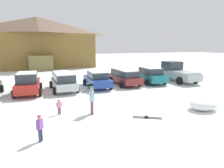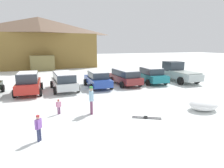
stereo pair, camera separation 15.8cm
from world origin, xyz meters
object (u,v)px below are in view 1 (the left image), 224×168
at_px(skier_child_in_purple_jacket, 40,127).
at_px(plowed_snow_pile, 203,104).
at_px(parked_blue_hatchback, 97,79).
at_px(skier_child_in_pink_snowsuit, 59,106).
at_px(ski_lodge, 38,42).
at_px(pair_of_skis, 147,118).
at_px(parked_maroon_van, 124,76).
at_px(skier_adult_in_blue_parka, 92,99).
at_px(pickup_truck, 176,72).
at_px(parked_silver_wagon, 63,81).
at_px(parked_teal_hatchback, 150,75).
at_px(parked_red_sedan, 28,83).

xyz_separation_m(skier_child_in_purple_jacket, plowed_snow_pile, (9.77, 0.68, -0.30)).
xyz_separation_m(parked_blue_hatchback, skier_child_in_pink_snowsuit, (-4.37, -6.42, -0.30)).
height_order(ski_lodge, pair_of_skis, ski_lodge).
bearing_deg(parked_blue_hatchback, parked_maroon_van, 5.12).
height_order(skier_child_in_pink_snowsuit, skier_adult_in_blue_parka, skier_adult_in_blue_parka).
height_order(parked_blue_hatchback, pickup_truck, pickup_truck).
relative_size(parked_silver_wagon, skier_adult_in_blue_parka, 2.80).
height_order(ski_lodge, parked_silver_wagon, ski_lodge).
relative_size(parked_teal_hatchback, pickup_truck, 0.87).
height_order(parked_blue_hatchback, parked_maroon_van, parked_blue_hatchback).
relative_size(pickup_truck, skier_child_in_pink_snowsuit, 6.26).
bearing_deg(skier_adult_in_blue_parka, pair_of_skis, -33.52).
xyz_separation_m(parked_maroon_van, plowed_snow_pile, (1.23, -9.18, -0.51)).
distance_m(ski_lodge, parked_blue_hatchback, 21.85).
distance_m(pickup_truck, skier_child_in_purple_jacket, 17.76).
bearing_deg(pickup_truck, ski_lodge, 123.57).
relative_size(skier_child_in_pink_snowsuit, plowed_snow_pile, 0.48).
xyz_separation_m(ski_lodge, skier_child_in_purple_jacket, (-0.98, -30.63, -3.85)).
distance_m(pickup_truck, skier_child_in_pink_snowsuit, 15.20).
bearing_deg(ski_lodge, parked_red_sedan, -94.25).
xyz_separation_m(parked_teal_hatchback, skier_child_in_purple_jacket, (-11.58, -9.87, -0.19)).
xyz_separation_m(skier_child_in_purple_jacket, skier_child_in_pink_snowsuit, (1.17, 3.17, -0.15)).
xyz_separation_m(skier_child_in_purple_jacket, skier_adult_in_blue_parka, (2.99, 2.52, 0.28)).
height_order(ski_lodge, parked_maroon_van, ski_lodge).
bearing_deg(parked_maroon_van, parked_silver_wagon, -177.50).
distance_m(parked_silver_wagon, skier_child_in_purple_jacket, 9.87).
bearing_deg(parked_red_sedan, parked_blue_hatchback, 2.25).
distance_m(ski_lodge, parked_maroon_van, 22.41).
xyz_separation_m(parked_teal_hatchback, pair_of_skis, (-5.89, -9.14, -0.82)).
relative_size(parked_maroon_van, pair_of_skis, 2.98).
distance_m(parked_maroon_van, skier_child_in_purple_jacket, 13.05).
height_order(ski_lodge, plowed_snow_pile, ski_lodge).
relative_size(parked_teal_hatchback, pair_of_skis, 3.11).
relative_size(parked_silver_wagon, plowed_snow_pile, 2.52).
bearing_deg(pickup_truck, skier_child_in_purple_jacket, -147.16).
height_order(parked_silver_wagon, pickup_truck, pickup_truck).
relative_size(parked_red_sedan, plowed_snow_pile, 2.34).
distance_m(parked_blue_hatchback, skier_adult_in_blue_parka, 7.51).
bearing_deg(parked_blue_hatchback, parked_teal_hatchback, 2.72).
bearing_deg(parked_teal_hatchback, parked_blue_hatchback, -177.28).
distance_m(ski_lodge, skier_child_in_pink_snowsuit, 27.75).
distance_m(parked_blue_hatchback, parked_maroon_van, 3.02).
relative_size(parked_teal_hatchback, plowed_snow_pile, 2.61).
relative_size(parked_silver_wagon, parked_teal_hatchback, 0.96).
xyz_separation_m(parked_blue_hatchback, skier_adult_in_blue_parka, (-2.55, -7.07, 0.14)).
bearing_deg(skier_child_in_pink_snowsuit, parked_maroon_van, 42.19).
xyz_separation_m(parked_red_sedan, skier_child_in_purple_jacket, (0.60, -9.35, -0.24)).
bearing_deg(skier_child_in_purple_jacket, parked_silver_wagon, 76.20).
distance_m(parked_red_sedan, parked_teal_hatchback, 12.19).
bearing_deg(parked_teal_hatchback, parked_maroon_van, -179.68).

